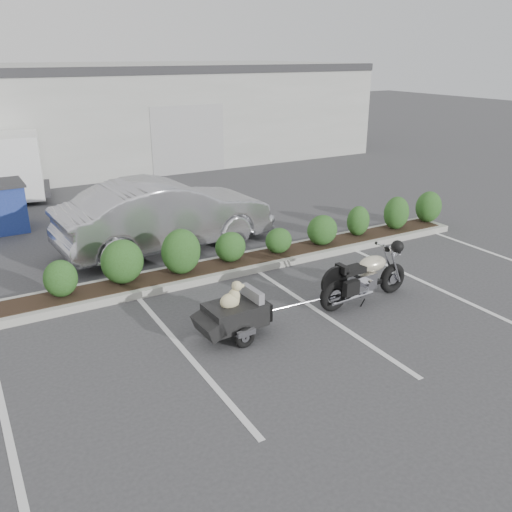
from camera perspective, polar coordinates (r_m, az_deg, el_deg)
ground at (r=9.85m, az=-0.68°, el=-6.38°), size 90.00×90.00×0.00m
planter_kerb at (r=12.02m, az=-1.64°, el=-0.83°), size 12.00×1.00×0.15m
building at (r=25.15m, az=-20.55°, el=13.78°), size 26.00×10.00×4.00m
motorcycle at (r=10.42m, az=11.42°, el=-2.28°), size 2.12×0.72×1.22m
pet_trailer at (r=9.01m, az=-2.31°, el=-6.09°), size 1.69×0.95×1.01m
sedan at (r=13.11m, az=-9.46°, el=4.30°), size 5.24×2.15×1.69m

